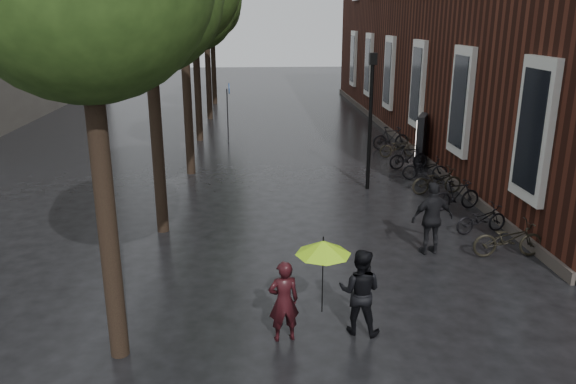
{
  "coord_description": "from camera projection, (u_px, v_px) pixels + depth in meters",
  "views": [
    {
      "loc": [
        -1.62,
        -7.8,
        5.7
      ],
      "look_at": [
        -0.73,
        5.32,
        1.59
      ],
      "focal_mm": 35.0,
      "sensor_mm": 36.0,
      "label": 1
    }
  ],
  "objects": [
    {
      "name": "parked_bicycles",
      "position": [
        432.0,
        175.0,
        19.43
      ],
      "size": [
        1.88,
        12.54,
        1.02
      ],
      "color": "black",
      "rests_on": "ground"
    },
    {
      "name": "lime_umbrella",
      "position": [
        323.0,
        247.0,
        9.95
      ],
      "size": [
        1.01,
        1.01,
        1.49
      ],
      "rotation": [
        0.0,
        0.0,
        0.1
      ],
      "color": "black",
      "rests_on": "ground"
    },
    {
      "name": "brick_building",
      "position": [
        502.0,
        10.0,
        26.65
      ],
      "size": [
        10.2,
        33.2,
        12.0
      ],
      "color": "#38160F",
      "rests_on": "ground"
    },
    {
      "name": "street_trees",
      "position": [
        188.0,
        0.0,
        22.23
      ],
      "size": [
        4.33,
        34.03,
        8.91
      ],
      "color": "black",
      "rests_on": "ground"
    },
    {
      "name": "lamp_post",
      "position": [
        371.0,
        109.0,
        18.63
      ],
      "size": [
        0.24,
        0.24,
        4.59
      ],
      "rotation": [
        0.0,
        0.0,
        0.03
      ],
      "color": "black",
      "rests_on": "ground"
    },
    {
      "name": "person_black",
      "position": [
        360.0,
        292.0,
        10.39
      ],
      "size": [
        0.98,
        0.87,
        1.67
      ],
      "primitive_type": "imported",
      "rotation": [
        0.0,
        0.0,
        2.79
      ],
      "color": "black",
      "rests_on": "ground"
    },
    {
      "name": "ground",
      "position": [
        354.0,
        379.0,
        9.23
      ],
      "size": [
        120.0,
        120.0,
        0.0
      ],
      "primitive_type": "plane",
      "color": "black"
    },
    {
      "name": "cycle_sign",
      "position": [
        228.0,
        104.0,
        26.07
      ],
      "size": [
        0.15,
        0.51,
        2.78
      ],
      "rotation": [
        0.0,
        0.0,
        0.07
      ],
      "color": "#262628",
      "rests_on": "ground"
    },
    {
      "name": "ad_lightbox",
      "position": [
        421.0,
        139.0,
        22.48
      ],
      "size": [
        0.3,
        1.32,
        1.99
      ],
      "rotation": [
        0.0,
        0.0,
        -0.43
      ],
      "color": "black",
      "rests_on": "ground"
    },
    {
      "name": "pedestrian_walking",
      "position": [
        432.0,
        218.0,
        13.89
      ],
      "size": [
        1.15,
        0.63,
        1.86
      ],
      "primitive_type": "imported",
      "rotation": [
        0.0,
        0.0,
        3.31
      ],
      "color": "black",
      "rests_on": "ground"
    },
    {
      "name": "person_burgundy",
      "position": [
        284.0,
        301.0,
        10.15
      ],
      "size": [
        0.63,
        0.47,
        1.56
      ],
      "primitive_type": "imported",
      "rotation": [
        0.0,
        0.0,
        3.32
      ],
      "color": "black",
      "rests_on": "ground"
    }
  ]
}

